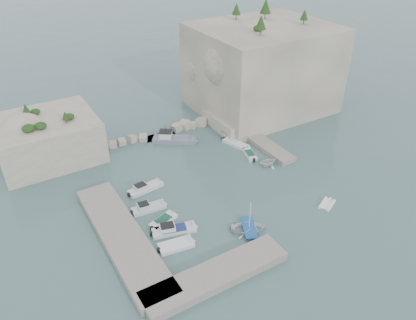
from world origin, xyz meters
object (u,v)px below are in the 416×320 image
tender_east_a (268,165)px  work_boat (174,142)px  motorboat_a (146,190)px  tender_east_c (236,145)px  motorboat_d (174,232)px  inflatable_dinghy (327,205)px  motorboat_e (176,247)px  rowboat (249,230)px  tender_east_b (250,156)px  motorboat_c (163,222)px  tender_east_d (230,137)px  motorboat_b (149,210)px

tender_east_a → work_boat: bearing=37.1°
motorboat_a → tender_east_a: size_ratio=1.78×
tender_east_c → motorboat_d: bearing=111.3°
work_boat → inflatable_dinghy: bearing=-34.9°
motorboat_d → inflatable_dinghy: (21.42, -6.31, 0.00)m
motorboat_e → rowboat: rowboat is taller
motorboat_e → work_boat: 27.10m
rowboat → tender_east_b: (11.22, 15.31, 0.00)m
motorboat_c → work_boat: bearing=40.1°
rowboat → work_boat: work_boat is taller
motorboat_d → motorboat_e: motorboat_d is taller
motorboat_d → tender_east_a: bearing=32.9°
tender_east_c → motorboat_c: bearing=106.0°
tender_east_a → tender_east_b: tender_east_a is taller
motorboat_c → tender_east_b: same height
motorboat_d → motorboat_a: bearing=102.6°
motorboat_c → tender_east_d: (20.94, 15.26, 0.00)m
motorboat_a → tender_east_c: size_ratio=1.09×
inflatable_dinghy → tender_east_b: bearing=69.1°
work_boat → motorboat_b: bearing=-92.8°
tender_east_b → work_boat: 14.27m
motorboat_a → inflatable_dinghy: 26.85m
rowboat → tender_east_d: 25.42m
inflatable_dinghy → tender_east_d: 24.00m
motorboat_e → tender_east_c: same height
motorboat_c → motorboat_d: bearing=-99.6°
motorboat_b → tender_east_d: (21.53, 11.74, 0.00)m
inflatable_dinghy → rowboat: bearing=147.3°
tender_east_c → tender_east_a: bearing=170.1°
motorboat_a → motorboat_b: (-1.52, -4.63, 0.00)m
motorboat_a → motorboat_d: 10.58m
motorboat_d → tender_east_b: motorboat_d is taller
tender_east_a → tender_east_d: 11.17m
rowboat → inflatable_dinghy: 12.80m
tender_east_c → work_boat: 11.28m
motorboat_a → tender_east_d: (20.01, 7.10, 0.00)m
motorboat_b → tender_east_d: bearing=33.4°
motorboat_c → tender_east_b: size_ratio=1.03×
inflatable_dinghy → tender_east_b: (-1.50, 16.80, 0.00)m
tender_east_b → motorboat_e: bearing=138.0°
motorboat_a → tender_east_a: 20.58m
motorboat_b → tender_east_c: size_ratio=0.96×
rowboat → inflatable_dinghy: bearing=-71.9°
tender_east_a → tender_east_b: (-0.78, 3.99, 0.00)m
tender_east_a → motorboat_a: bearing=83.0°
tender_east_c → work_boat: size_ratio=0.65×
tender_east_b → tender_east_c: (0.02, 4.27, 0.00)m
tender_east_b → inflatable_dinghy: bearing=-159.0°
rowboat → tender_east_c: 22.57m
tender_east_a → tender_east_c: bearing=9.7°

